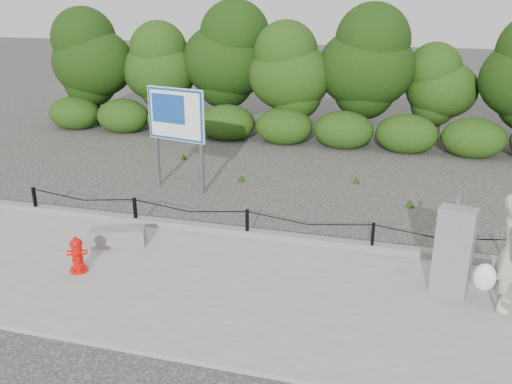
{
  "coord_description": "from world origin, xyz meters",
  "views": [
    {
      "loc": [
        2.86,
        -9.65,
        4.76
      ],
      "look_at": [
        0.13,
        0.2,
        1.0
      ],
      "focal_mm": 38.0,
      "sensor_mm": 36.0,
      "label": 1
    }
  ],
  "objects_px": {
    "utility_cabinet": "(453,251)",
    "advertising_sign": "(176,119)",
    "fire_hydrant": "(77,255)",
    "pedestrian": "(510,254)",
    "concrete_block": "(118,237)"
  },
  "relations": [
    {
      "from": "concrete_block",
      "to": "advertising_sign",
      "type": "height_order",
      "value": "advertising_sign"
    },
    {
      "from": "fire_hydrant",
      "to": "concrete_block",
      "type": "distance_m",
      "value": 1.19
    },
    {
      "from": "pedestrian",
      "to": "fire_hydrant",
      "type": "bearing_deg",
      "value": 104.26
    },
    {
      "from": "fire_hydrant",
      "to": "advertising_sign",
      "type": "height_order",
      "value": "advertising_sign"
    },
    {
      "from": "pedestrian",
      "to": "advertising_sign",
      "type": "bearing_deg",
      "value": 69.5
    },
    {
      "from": "advertising_sign",
      "to": "concrete_block",
      "type": "bearing_deg",
      "value": -74.48
    },
    {
      "from": "fire_hydrant",
      "to": "utility_cabinet",
      "type": "distance_m",
      "value": 6.42
    },
    {
      "from": "fire_hydrant",
      "to": "pedestrian",
      "type": "relative_size",
      "value": 0.35
    },
    {
      "from": "pedestrian",
      "to": "utility_cabinet",
      "type": "height_order",
      "value": "pedestrian"
    },
    {
      "from": "fire_hydrant",
      "to": "concrete_block",
      "type": "bearing_deg",
      "value": 59.43
    },
    {
      "from": "concrete_block",
      "to": "advertising_sign",
      "type": "relative_size",
      "value": 0.4
    },
    {
      "from": "fire_hydrant",
      "to": "concrete_block",
      "type": "xyz_separation_m",
      "value": [
        0.14,
        1.18,
        -0.15
      ]
    },
    {
      "from": "pedestrian",
      "to": "concrete_block",
      "type": "height_order",
      "value": "pedestrian"
    },
    {
      "from": "utility_cabinet",
      "to": "advertising_sign",
      "type": "height_order",
      "value": "advertising_sign"
    },
    {
      "from": "fire_hydrant",
      "to": "utility_cabinet",
      "type": "xyz_separation_m",
      "value": [
        6.33,
        0.98,
        0.44
      ]
    }
  ]
}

